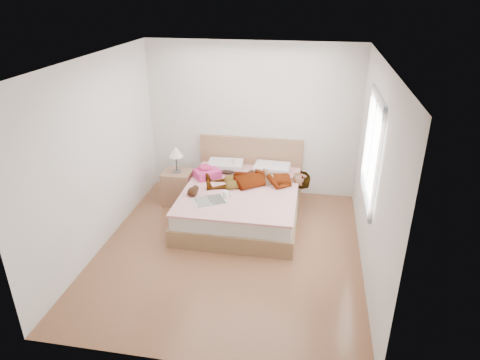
{
  "coord_description": "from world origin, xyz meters",
  "views": [
    {
      "loc": [
        1.02,
        -4.93,
        3.41
      ],
      "look_at": [
        0.0,
        0.85,
        0.7
      ],
      "focal_mm": 32.0,
      "sensor_mm": 36.0,
      "label": 1
    }
  ],
  "objects_px": {
    "bed": "(242,199)",
    "coffee_mug": "(226,194)",
    "woman": "(259,176)",
    "plush_toy": "(193,191)",
    "towel": "(207,172)",
    "phone": "(233,161)",
    "nightstand": "(178,185)",
    "magazine": "(210,201)"
  },
  "relations": [
    {
      "from": "coffee_mug",
      "to": "plush_toy",
      "type": "xyz_separation_m",
      "value": [
        -0.5,
        -0.0,
        0.02
      ]
    },
    {
      "from": "towel",
      "to": "bed",
      "type": "bearing_deg",
      "value": -21.6
    },
    {
      "from": "phone",
      "to": "plush_toy",
      "type": "distance_m",
      "value": 1.08
    },
    {
      "from": "bed",
      "to": "coffee_mug",
      "type": "relative_size",
      "value": 15.26
    },
    {
      "from": "phone",
      "to": "magazine",
      "type": "xyz_separation_m",
      "value": [
        -0.13,
        -1.15,
        -0.18
      ]
    },
    {
      "from": "bed",
      "to": "plush_toy",
      "type": "bearing_deg",
      "value": -147.24
    },
    {
      "from": "phone",
      "to": "nightstand",
      "type": "height_order",
      "value": "nightstand"
    },
    {
      "from": "woman",
      "to": "plush_toy",
      "type": "bearing_deg",
      "value": -73.78
    },
    {
      "from": "nightstand",
      "to": "bed",
      "type": "bearing_deg",
      "value": -11.14
    },
    {
      "from": "bed",
      "to": "towel",
      "type": "bearing_deg",
      "value": 158.4
    },
    {
      "from": "bed",
      "to": "magazine",
      "type": "bearing_deg",
      "value": -122.57
    },
    {
      "from": "woman",
      "to": "plush_toy",
      "type": "distance_m",
      "value": 1.09
    },
    {
      "from": "towel",
      "to": "magazine",
      "type": "relative_size",
      "value": 0.91
    },
    {
      "from": "towel",
      "to": "coffee_mug",
      "type": "relative_size",
      "value": 3.67
    },
    {
      "from": "towel",
      "to": "coffee_mug",
      "type": "height_order",
      "value": "towel"
    },
    {
      "from": "woman",
      "to": "coffee_mug",
      "type": "relative_size",
      "value": 12.47
    },
    {
      "from": "bed",
      "to": "magazine",
      "type": "relative_size",
      "value": 3.76
    },
    {
      "from": "phone",
      "to": "towel",
      "type": "relative_size",
      "value": 0.2
    },
    {
      "from": "phone",
      "to": "plush_toy",
      "type": "bearing_deg",
      "value": -129.31
    },
    {
      "from": "magazine",
      "to": "bed",
      "type": "bearing_deg",
      "value": 57.43
    },
    {
      "from": "magazine",
      "to": "plush_toy",
      "type": "distance_m",
      "value": 0.34
    },
    {
      "from": "bed",
      "to": "woman",
      "type": "bearing_deg",
      "value": 32.18
    },
    {
      "from": "bed",
      "to": "plush_toy",
      "type": "distance_m",
      "value": 0.85
    },
    {
      "from": "plush_toy",
      "to": "magazine",
      "type": "bearing_deg",
      "value": -29.09
    },
    {
      "from": "woman",
      "to": "towel",
      "type": "xyz_separation_m",
      "value": [
        -0.88,
        0.1,
        -0.03
      ]
    },
    {
      "from": "plush_toy",
      "to": "nightstand",
      "type": "xyz_separation_m",
      "value": [
        -0.46,
        0.65,
        -0.24
      ]
    },
    {
      "from": "magazine",
      "to": "plush_toy",
      "type": "height_order",
      "value": "plush_toy"
    },
    {
      "from": "coffee_mug",
      "to": "nightstand",
      "type": "xyz_separation_m",
      "value": [
        -0.96,
        0.65,
        -0.23
      ]
    },
    {
      "from": "magazine",
      "to": "nightstand",
      "type": "relative_size",
      "value": 0.55
    },
    {
      "from": "woman",
      "to": "bed",
      "type": "height_order",
      "value": "bed"
    },
    {
      "from": "phone",
      "to": "magazine",
      "type": "relative_size",
      "value": 0.18
    },
    {
      "from": "phone",
      "to": "woman",
      "type": "bearing_deg",
      "value": -55.05
    },
    {
      "from": "woman",
      "to": "bed",
      "type": "bearing_deg",
      "value": -74.21
    },
    {
      "from": "phone",
      "to": "coffee_mug",
      "type": "height_order",
      "value": "phone"
    },
    {
      "from": "bed",
      "to": "towel",
      "type": "xyz_separation_m",
      "value": [
        -0.63,
        0.25,
        0.32
      ]
    },
    {
      "from": "phone",
      "to": "plush_toy",
      "type": "relative_size",
      "value": 0.4
    },
    {
      "from": "magazine",
      "to": "coffee_mug",
      "type": "xyz_separation_m",
      "value": [
        0.21,
        0.16,
        0.04
      ]
    },
    {
      "from": "coffee_mug",
      "to": "plush_toy",
      "type": "distance_m",
      "value": 0.51
    },
    {
      "from": "towel",
      "to": "plush_toy",
      "type": "xyz_separation_m",
      "value": [
        -0.04,
        -0.68,
        -0.01
      ]
    },
    {
      "from": "phone",
      "to": "nightstand",
      "type": "relative_size",
      "value": 0.1
    },
    {
      "from": "woman",
      "to": "plush_toy",
      "type": "height_order",
      "value": "woman"
    },
    {
      "from": "coffee_mug",
      "to": "nightstand",
      "type": "bearing_deg",
      "value": 145.92
    }
  ]
}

